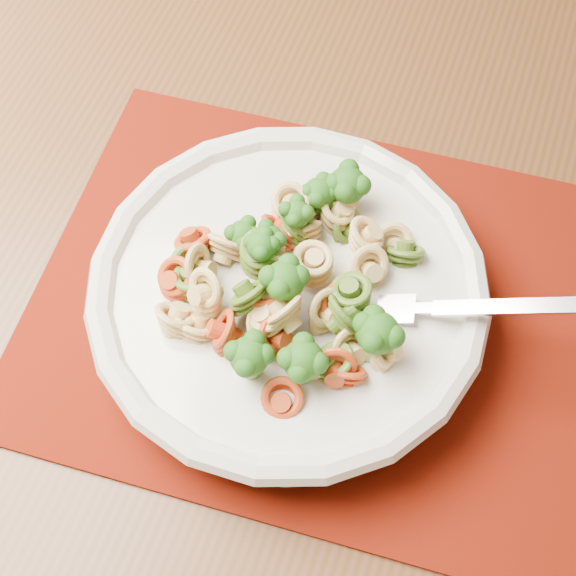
# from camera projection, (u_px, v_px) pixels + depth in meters

# --- Properties ---
(dining_table) EXTENTS (1.72, 1.29, 0.79)m
(dining_table) POSITION_uv_depth(u_px,v_px,m) (251.00, 283.00, 0.71)
(dining_table) COLOR #582F18
(dining_table) RESTS_ON ground
(placemat) EXTENTS (0.46, 0.38, 0.00)m
(placemat) POSITION_uv_depth(u_px,v_px,m) (320.00, 307.00, 0.59)
(placemat) COLOR #5D0E03
(placemat) RESTS_ON dining_table
(pasta_bowl) EXTENTS (0.28, 0.28, 0.05)m
(pasta_bowl) POSITION_uv_depth(u_px,v_px,m) (288.00, 294.00, 0.56)
(pasta_bowl) COLOR beige
(pasta_bowl) RESTS_ON placemat
(pasta_broccoli_heap) EXTENTS (0.24, 0.24, 0.06)m
(pasta_broccoli_heap) POSITION_uv_depth(u_px,v_px,m) (288.00, 284.00, 0.55)
(pasta_broccoli_heap) COLOR #DAB46B
(pasta_broccoli_heap) RESTS_ON pasta_bowl
(fork) EXTENTS (0.18, 0.03, 0.08)m
(fork) POSITION_uv_depth(u_px,v_px,m) (396.00, 309.00, 0.54)
(fork) COLOR silver
(fork) RESTS_ON pasta_bowl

